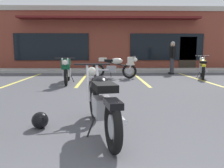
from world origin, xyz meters
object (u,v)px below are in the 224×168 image
Objects in this scene: motorcycle_silver_naked at (203,68)px; motorcycle_foreground_classic at (101,101)px; person_in_shorts_foreground at (172,56)px; motorcycle_green_cafe_racer at (116,66)px; helmet_on_pavement at (40,120)px; motorcycle_black_cruiser at (67,69)px.

motorcycle_foreground_classic is at bearing -122.99° from motorcycle_silver_naked.
motorcycle_foreground_classic is 9.21m from person_in_shorts_foreground.
motorcycle_foreground_classic is at bearing -112.38° from person_in_shorts_foreground.
motorcycle_green_cafe_racer is 3.47m from person_in_shorts_foreground.
motorcycle_foreground_classic and motorcycle_silver_naked have the same top height.
motorcycle_green_cafe_racer is at bearing -150.27° from person_in_shorts_foreground.
person_in_shorts_foreground reaches higher than helmet_on_pavement.
motorcycle_black_cruiser is at bearing 104.80° from motorcycle_foreground_classic.
motorcycle_black_cruiser is 1.26× the size of person_in_shorts_foreground.
motorcycle_foreground_classic is 1.25× the size of person_in_shorts_foreground.
person_in_shorts_foreground is (3.50, 8.51, 0.49)m from motorcycle_foreground_classic.
motorcycle_silver_naked is (4.36, 6.71, 0.00)m from motorcycle_foreground_classic.
person_in_shorts_foreground is (2.99, 1.71, 0.42)m from motorcycle_green_cafe_racer.
motorcycle_foreground_classic is 8.04× the size of helmet_on_pavement.
helmet_on_pavement is at bearing -118.16° from person_in_shorts_foreground.
motorcycle_black_cruiser is 2.48m from motorcycle_green_cafe_racer.
person_in_shorts_foreground reaches higher than motorcycle_green_cafe_racer.
motorcycle_silver_naked is (5.72, 1.54, -0.07)m from motorcycle_black_cruiser.
motorcycle_black_cruiser is 5.93m from motorcycle_silver_naked.
motorcycle_foreground_classic is 1.04× the size of motorcycle_silver_naked.
person_in_shorts_foreground is at bearing 115.42° from motorcycle_silver_naked.
motorcycle_green_cafe_racer is 1.24× the size of person_in_shorts_foreground.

